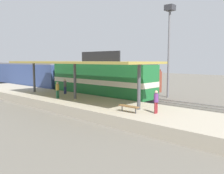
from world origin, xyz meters
TOP-DOWN VIEW (x-y plane):
  - ground_plane at (2.00, 0.00)m, footprint 120.00×120.00m
  - track_near at (0.00, 0.00)m, footprint 3.20×110.00m
  - track_far at (4.60, 0.00)m, footprint 3.20×110.00m
  - platform at (-4.60, 0.00)m, footprint 6.00×44.00m
  - station_canopy at (-4.60, -0.09)m, footprint 5.20×18.00m
  - platform_bench at (-6.00, -8.10)m, footprint 0.44×1.70m
  - locomotive at (0.00, 1.05)m, footprint 2.93×14.43m
  - passenger_carriage_single at (0.00, 19.05)m, footprint 2.90×20.00m
  - freight_car at (4.60, 2.26)m, footprint 2.80×12.00m
  - light_mast at (7.80, -3.59)m, footprint 1.10×1.10m
  - person_waiting at (-5.69, 1.50)m, footprint 0.34×0.34m
  - person_walking at (-4.93, -9.81)m, footprint 0.34×0.34m
  - person_boarding at (-3.10, 3.72)m, footprint 0.34×0.34m

SIDE VIEW (x-z plane):
  - ground_plane at x=2.00m, z-range 0.00..0.00m
  - track_near at x=0.00m, z-range -0.05..0.11m
  - track_far at x=4.60m, z-range -0.05..0.11m
  - platform at x=-4.60m, z-range 0.00..0.90m
  - platform_bench at x=-6.00m, z-range 1.09..1.59m
  - person_waiting at x=-5.69m, z-range 1.00..2.71m
  - person_walking at x=-4.93m, z-range 1.00..2.71m
  - person_boarding at x=-3.10m, z-range 1.00..2.71m
  - freight_car at x=4.60m, z-range 0.20..3.74m
  - passenger_carriage_single at x=0.00m, z-range 0.19..4.43m
  - locomotive at x=0.00m, z-range 0.19..4.63m
  - station_canopy at x=-4.60m, z-range 2.18..6.88m
  - light_mast at x=7.80m, z-range 2.55..14.25m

